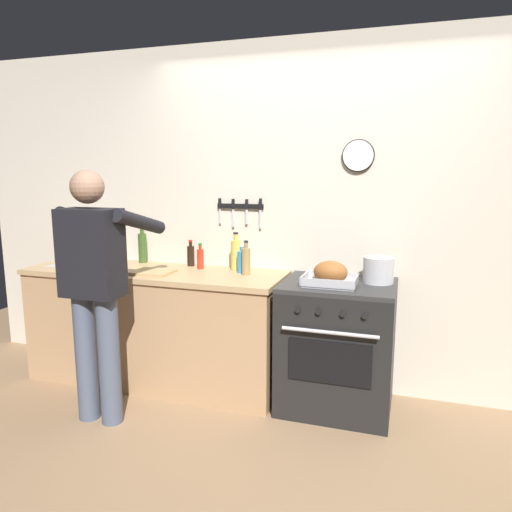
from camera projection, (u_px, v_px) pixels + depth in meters
ground_plane at (265, 484)px, 2.57m from camera, size 8.00×8.00×0.00m
wall_back at (318, 218)px, 3.60m from camera, size 6.00×0.13×2.60m
counter_block at (155, 325)px, 3.78m from camera, size 2.03×0.65×0.90m
stove at (337, 346)px, 3.35m from camera, size 0.76×0.67×0.90m
person_cook at (95, 281)px, 3.09m from camera, size 0.51×0.63×1.66m
roasting_pan at (330, 275)px, 3.19m from camera, size 0.35×0.26×0.17m
stock_pot at (378, 270)px, 3.26m from camera, size 0.21×0.21×0.18m
cutting_board at (149, 272)px, 3.58m from camera, size 0.36×0.24×0.02m
bottle_hot_sauce at (200, 258)px, 3.73m from camera, size 0.05×0.05×0.20m
bottle_olive_oil at (143, 247)px, 3.98m from camera, size 0.07×0.07×0.31m
bottle_dish_soap at (242, 261)px, 3.59m from camera, size 0.07×0.07×0.21m
bottle_soy_sauce at (191, 255)px, 3.84m from camera, size 0.06×0.06×0.21m
bottle_cooking_oil at (236, 254)px, 3.68m from camera, size 0.08×0.08×0.29m
bottle_vinegar at (246, 261)px, 3.51m from camera, size 0.06×0.06×0.25m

